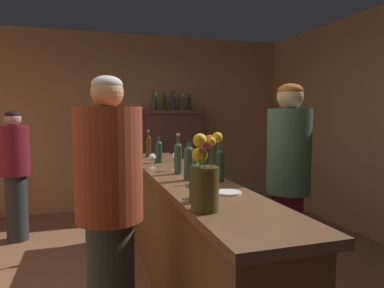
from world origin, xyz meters
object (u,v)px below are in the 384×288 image
(display_bottle_right, at_px, (190,102))
(wine_bottle_merlot, at_px, (148,145))
(display_cabinet, at_px, (173,157))
(wine_glass_front, at_px, (152,158))
(patron_redhead, at_px, (110,208))
(wine_bottle_malbec, at_px, (196,180))
(display_bottle_left, at_px, (154,100))
(wine_bottle_syrah, at_px, (178,156))
(wine_glass_mid, at_px, (211,178))
(cheese_plate, at_px, (228,193))
(display_bottle_center, at_px, (173,101))
(wine_glass_spare, at_px, (175,157))
(bar_counter, at_px, (184,234))
(patron_in_navy, at_px, (15,170))
(wine_bottle_pinot, at_px, (158,151))
(wine_bottle_chardonnay, at_px, (220,164))
(display_bottle_midright, at_px, (182,101))
(bartender, at_px, (288,181))
(wine_bottle_riesling, at_px, (189,161))
(wine_glass_rear, at_px, (189,157))
(flower_arrangement, at_px, (205,178))
(display_bottle_midleft, at_px, (164,102))

(display_bottle_right, bearing_deg, wine_bottle_merlot, -124.31)
(display_cabinet, height_order, wine_glass_front, display_cabinet)
(display_cabinet, relative_size, patron_redhead, 0.90)
(wine_bottle_malbec, distance_m, display_bottle_left, 3.51)
(display_bottle_right, xyz_separation_m, patron_redhead, (-1.47, -3.18, -0.74))
(wine_bottle_syrah, relative_size, wine_glass_mid, 2.24)
(cheese_plate, xyz_separation_m, display_bottle_center, (0.48, 3.29, 0.68))
(wine_glass_spare, relative_size, display_bottle_center, 0.52)
(cheese_plate, bearing_deg, bar_counter, 96.77)
(display_bottle_center, height_order, patron_in_navy, display_bottle_center)
(wine_bottle_pinot, xyz_separation_m, wine_bottle_merlot, (-0.01, 0.51, 0.01))
(wine_bottle_malbec, distance_m, wine_bottle_chardonnay, 0.63)
(wine_bottle_chardonnay, height_order, display_bottle_center, display_bottle_center)
(display_bottle_midright, bearing_deg, bartender, -88.46)
(wine_bottle_pinot, xyz_separation_m, wine_bottle_malbec, (-0.12, -1.60, 0.00))
(display_cabinet, relative_size, wine_bottle_syrah, 4.62)
(wine_bottle_pinot, distance_m, patron_redhead, 1.48)
(wine_bottle_merlot, relative_size, cheese_plate, 1.87)
(display_bottle_left, bearing_deg, wine_glass_spare, -96.77)
(wine_bottle_malbec, relative_size, display_bottle_midright, 0.98)
(wine_bottle_riesling, relative_size, patron_in_navy, 0.20)
(wine_bottle_syrah, relative_size, wine_glass_rear, 2.53)
(wine_bottle_riesling, xyz_separation_m, bartender, (0.81, -0.08, -0.18))
(wine_glass_rear, height_order, patron_in_navy, patron_in_navy)
(wine_glass_rear, distance_m, patron_redhead, 1.32)
(display_bottle_right, relative_size, bartender, 0.16)
(flower_arrangement, bearing_deg, wine_bottle_pinot, 85.82)
(wine_bottle_riesling, relative_size, wine_glass_front, 2.32)
(wine_glass_mid, xyz_separation_m, cheese_plate, (0.13, 0.04, -0.11))
(wine_bottle_riesling, distance_m, bartender, 0.83)
(wine_glass_spare, distance_m, cheese_plate, 0.96)
(wine_bottle_pinot, xyz_separation_m, wine_glass_front, (-0.13, -0.32, -0.03))
(wine_glass_rear, distance_m, flower_arrangement, 1.51)
(wine_bottle_pinot, xyz_separation_m, display_bottle_midright, (0.76, 1.83, 0.56))
(wine_bottle_pinot, height_order, display_bottle_left, display_bottle_left)
(wine_glass_rear, height_order, patron_redhead, patron_redhead)
(display_bottle_center, bearing_deg, display_bottle_midright, 0.00)
(patron_in_navy, relative_size, bartender, 0.88)
(patron_in_navy, height_order, patron_redhead, patron_redhead)
(wine_glass_rear, relative_size, display_bottle_midleft, 0.46)
(bar_counter, xyz_separation_m, wine_bottle_pinot, (-0.05, 0.74, 0.62))
(flower_arrangement, height_order, display_bottle_right, display_bottle_right)
(display_bottle_midright, bearing_deg, display_bottle_right, 0.00)
(display_bottle_center, relative_size, patron_redhead, 0.18)
(display_cabinet, relative_size, bartender, 0.89)
(cheese_plate, height_order, display_bottle_midleft, display_bottle_midleft)
(wine_glass_spare, distance_m, patron_redhead, 1.06)
(wine_glass_front, distance_m, bartender, 1.21)
(wine_bottle_malbec, xyz_separation_m, display_bottle_midright, (0.88, 3.43, 0.56))
(wine_bottle_chardonnay, relative_size, patron_in_navy, 0.20)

